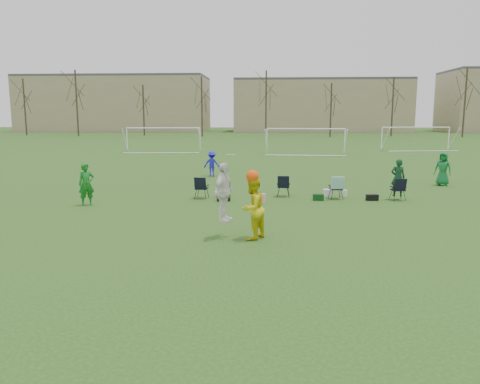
# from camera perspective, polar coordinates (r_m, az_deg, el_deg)

# --- Properties ---
(ground) EXTENTS (260.00, 260.00, 0.00)m
(ground) POSITION_cam_1_polar(r_m,az_deg,el_deg) (13.10, 0.99, -6.91)
(ground) COLOR #204A17
(ground) RESTS_ON ground
(fielder_green_near) EXTENTS (0.76, 0.70, 1.74)m
(fielder_green_near) POSITION_cam_1_polar(r_m,az_deg,el_deg) (20.11, -18.22, 0.89)
(fielder_green_near) COLOR #136F1E
(fielder_green_near) RESTS_ON ground
(fielder_blue) EXTENTS (1.00, 0.60, 1.53)m
(fielder_blue) POSITION_cam_1_polar(r_m,az_deg,el_deg) (28.34, -3.45, 3.45)
(fielder_blue) COLOR #1C1BCD
(fielder_blue) RESTS_ON ground
(fielder_green_far) EXTENTS (1.03, 0.96, 1.77)m
(fielder_green_far) POSITION_cam_1_polar(r_m,az_deg,el_deg) (26.77, 23.50, 2.60)
(fielder_green_far) COLOR #12672F
(fielder_green_far) RESTS_ON ground
(center_contest) EXTENTS (1.80, 1.25, 2.56)m
(center_contest) POSITION_cam_1_polar(r_m,az_deg,el_deg) (13.90, 0.13, -1.14)
(center_contest) COLOR white
(center_contest) RESTS_ON ground
(sideline_setup) EXTENTS (9.29, 2.19, 1.79)m
(sideline_setup) POSITION_cam_1_polar(r_m,az_deg,el_deg) (21.01, 9.93, 0.65)
(sideline_setup) COLOR #0F3A1F
(sideline_setup) RESTS_ON ground
(goal_left) EXTENTS (7.39, 0.76, 2.46)m
(goal_left) POSITION_cam_1_polar(r_m,az_deg,el_deg) (47.78, -9.32, 7.14)
(goal_left) COLOR white
(goal_left) RESTS_ON ground
(goal_mid) EXTENTS (7.40, 0.63, 2.46)m
(goal_mid) POSITION_cam_1_polar(r_m,az_deg,el_deg) (44.73, 8.00, 7.03)
(goal_mid) COLOR white
(goal_mid) RESTS_ON ground
(goal_right) EXTENTS (7.35, 1.14, 2.46)m
(goal_right) POSITION_cam_1_polar(r_m,az_deg,el_deg) (52.90, 20.65, 6.87)
(goal_right) COLOR white
(goal_right) RESTS_ON ground
(tree_line) EXTENTS (110.28, 3.28, 11.40)m
(tree_line) POSITION_cam_1_polar(r_m,az_deg,el_deg) (82.42, 3.35, 10.33)
(tree_line) COLOR #382B21
(tree_line) RESTS_ON ground
(building_row) EXTENTS (126.00, 16.00, 13.00)m
(building_row) POSITION_cam_1_polar(r_m,az_deg,el_deg) (108.77, 6.88, 10.51)
(building_row) COLOR tan
(building_row) RESTS_ON ground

